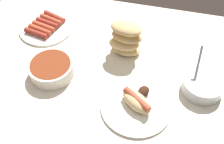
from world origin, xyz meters
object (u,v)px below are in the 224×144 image
object	(u,v)px
plate_hotdog_assembled	(137,103)
bowl_coleslaw	(203,84)
bread_stack	(126,39)
plate_sausages	(46,26)
bowl_chili	(51,68)

from	to	relation	value
plate_hotdog_assembled	bowl_coleslaw	xyz separation A→B (cm)	(-21.16, -12.60, 1.15)
bread_stack	plate_hotdog_assembled	bearing A→B (deg)	110.70
bread_stack	plate_sausages	world-z (taller)	bread_stack
plate_hotdog_assembled	bowl_coleslaw	world-z (taller)	bowl_coleslaw
plate_sausages	bowl_coleslaw	size ratio (longest dim) A/B	1.52
plate_hotdog_assembled	bowl_chili	bearing A→B (deg)	-11.39
plate_sausages	plate_hotdog_assembled	bearing A→B (deg)	146.48
bread_stack	bowl_coleslaw	xyz separation A→B (cm)	(-30.26, 11.51, -4.40)
plate_sausages	bowl_coleslaw	bearing A→B (deg)	165.31
plate_hotdog_assembled	bread_stack	bearing A→B (deg)	-69.30
bread_stack	plate_hotdog_assembled	distance (cm)	26.36
bread_stack	plate_sausages	distance (cm)	37.21
bread_stack	bowl_chili	xyz separation A→B (cm)	(24.13, 17.41, -4.22)
bread_stack	bowl_coleslaw	bearing A→B (deg)	159.18
bowl_chili	bowl_coleslaw	xyz separation A→B (cm)	(-54.39, -5.90, -0.18)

